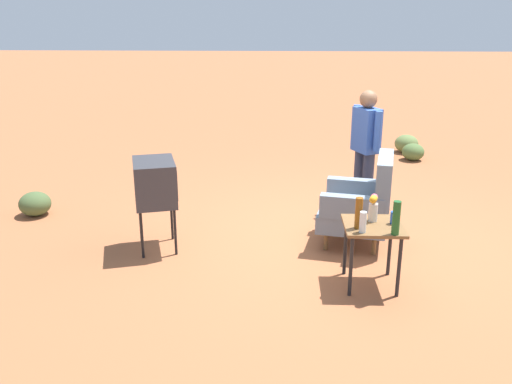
{
  "coord_description": "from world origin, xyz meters",
  "views": [
    {
      "loc": [
        6.12,
        -0.78,
        2.6
      ],
      "look_at": [
        0.32,
        -1.0,
        0.65
      ],
      "focal_mm": 38.46,
      "sensor_mm": 36.0,
      "label": 1
    }
  ],
  "objects_px": {
    "side_table": "(373,234)",
    "bottle_short_clear": "(363,222)",
    "person_standing": "(365,145)",
    "tv_on_stand": "(155,183)",
    "bottle_wine_green": "(396,218)",
    "bottle_tall_amber": "(359,213)",
    "soda_can_blue": "(394,218)",
    "flower_vase": "(373,207)",
    "armchair": "(363,203)"
  },
  "relations": [
    {
      "from": "side_table",
      "to": "bottle_short_clear",
      "type": "relative_size",
      "value": 3.2
    },
    {
      "from": "side_table",
      "to": "person_standing",
      "type": "bearing_deg",
      "value": 174.17
    },
    {
      "from": "tv_on_stand",
      "to": "bottle_wine_green",
      "type": "distance_m",
      "value": 2.63
    },
    {
      "from": "side_table",
      "to": "bottle_tall_amber",
      "type": "relative_size",
      "value": 2.13
    },
    {
      "from": "soda_can_blue",
      "to": "flower_vase",
      "type": "bearing_deg",
      "value": -108.92
    },
    {
      "from": "armchair",
      "to": "bottle_tall_amber",
      "type": "relative_size",
      "value": 3.53
    },
    {
      "from": "bottle_wine_green",
      "to": "bottle_short_clear",
      "type": "distance_m",
      "value": 0.3
    },
    {
      "from": "tv_on_stand",
      "to": "bottle_wine_green",
      "type": "height_order",
      "value": "tv_on_stand"
    },
    {
      "from": "bottle_wine_green",
      "to": "side_table",
      "type": "bearing_deg",
      "value": -146.31
    },
    {
      "from": "tv_on_stand",
      "to": "bottle_tall_amber",
      "type": "xyz_separation_m",
      "value": [
        0.88,
        2.1,
        0.01
      ]
    },
    {
      "from": "tv_on_stand",
      "to": "person_standing",
      "type": "height_order",
      "value": "person_standing"
    },
    {
      "from": "tv_on_stand",
      "to": "person_standing",
      "type": "relative_size",
      "value": 0.63
    },
    {
      "from": "person_standing",
      "to": "bottle_wine_green",
      "type": "distance_m",
      "value": 2.2
    },
    {
      "from": "bottle_wine_green",
      "to": "armchair",
      "type": "bearing_deg",
      "value": -175.13
    },
    {
      "from": "bottle_wine_green",
      "to": "bottle_short_clear",
      "type": "bearing_deg",
      "value": -97.24
    },
    {
      "from": "side_table",
      "to": "flower_vase",
      "type": "distance_m",
      "value": 0.26
    },
    {
      "from": "side_table",
      "to": "person_standing",
      "type": "distance_m",
      "value": 2.01
    },
    {
      "from": "tv_on_stand",
      "to": "bottle_short_clear",
      "type": "distance_m",
      "value": 2.35
    },
    {
      "from": "bottle_tall_amber",
      "to": "flower_vase",
      "type": "relative_size",
      "value": 1.13
    },
    {
      "from": "side_table",
      "to": "flower_vase",
      "type": "bearing_deg",
      "value": 178.1
    },
    {
      "from": "armchair",
      "to": "tv_on_stand",
      "type": "relative_size",
      "value": 1.03
    },
    {
      "from": "side_table",
      "to": "person_standing",
      "type": "relative_size",
      "value": 0.39
    },
    {
      "from": "armchair",
      "to": "bottle_short_clear",
      "type": "xyz_separation_m",
      "value": [
        1.19,
        -0.19,
        0.24
      ]
    },
    {
      "from": "side_table",
      "to": "person_standing",
      "type": "xyz_separation_m",
      "value": [
        -1.96,
        0.2,
        0.39
      ]
    },
    {
      "from": "soda_can_blue",
      "to": "bottle_short_clear",
      "type": "distance_m",
      "value": 0.4
    },
    {
      "from": "side_table",
      "to": "soda_can_blue",
      "type": "height_order",
      "value": "soda_can_blue"
    },
    {
      "from": "side_table",
      "to": "bottle_wine_green",
      "type": "distance_m",
      "value": 0.38
    },
    {
      "from": "bottle_tall_amber",
      "to": "person_standing",
      "type": "bearing_deg",
      "value": 170.01
    },
    {
      "from": "tv_on_stand",
      "to": "bottle_short_clear",
      "type": "bearing_deg",
      "value": 65.21
    },
    {
      "from": "side_table",
      "to": "tv_on_stand",
      "type": "height_order",
      "value": "tv_on_stand"
    },
    {
      "from": "soda_can_blue",
      "to": "bottle_short_clear",
      "type": "bearing_deg",
      "value": -55.65
    },
    {
      "from": "armchair",
      "to": "bottle_wine_green",
      "type": "distance_m",
      "value": 1.27
    },
    {
      "from": "armchair",
      "to": "bottle_short_clear",
      "type": "distance_m",
      "value": 1.23
    },
    {
      "from": "tv_on_stand",
      "to": "bottle_wine_green",
      "type": "relative_size",
      "value": 3.22
    },
    {
      "from": "person_standing",
      "to": "flower_vase",
      "type": "height_order",
      "value": "person_standing"
    },
    {
      "from": "person_standing",
      "to": "tv_on_stand",
      "type": "bearing_deg",
      "value": -64.51
    },
    {
      "from": "bottle_wine_green",
      "to": "soda_can_blue",
      "type": "bearing_deg",
      "value": 171.95
    },
    {
      "from": "bottle_wine_green",
      "to": "flower_vase",
      "type": "height_order",
      "value": "bottle_wine_green"
    },
    {
      "from": "flower_vase",
      "to": "person_standing",
      "type": "bearing_deg",
      "value": 173.98
    },
    {
      "from": "soda_can_blue",
      "to": "side_table",
      "type": "bearing_deg",
      "value": -82.01
    },
    {
      "from": "bottle_short_clear",
      "to": "flower_vase",
      "type": "height_order",
      "value": "flower_vase"
    },
    {
      "from": "person_standing",
      "to": "soda_can_blue",
      "type": "distance_m",
      "value": 1.95
    },
    {
      "from": "side_table",
      "to": "bottle_tall_amber",
      "type": "bearing_deg",
      "value": -59.99
    },
    {
      "from": "armchair",
      "to": "person_standing",
      "type": "distance_m",
      "value": 1.07
    },
    {
      "from": "soda_can_blue",
      "to": "person_standing",
      "type": "bearing_deg",
      "value": 179.77
    },
    {
      "from": "tv_on_stand",
      "to": "soda_can_blue",
      "type": "xyz_separation_m",
      "value": [
        0.76,
        2.46,
        -0.08
      ]
    },
    {
      "from": "armchair",
      "to": "side_table",
      "type": "relative_size",
      "value": 1.66
    },
    {
      "from": "bottle_wine_green",
      "to": "bottle_tall_amber",
      "type": "distance_m",
      "value": 0.35
    },
    {
      "from": "armchair",
      "to": "person_standing",
      "type": "relative_size",
      "value": 0.65
    },
    {
      "from": "flower_vase",
      "to": "side_table",
      "type": "bearing_deg",
      "value": -1.9
    }
  ]
}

